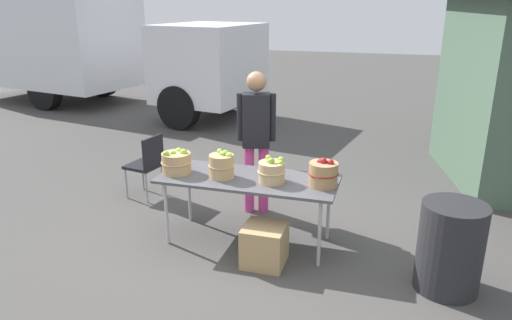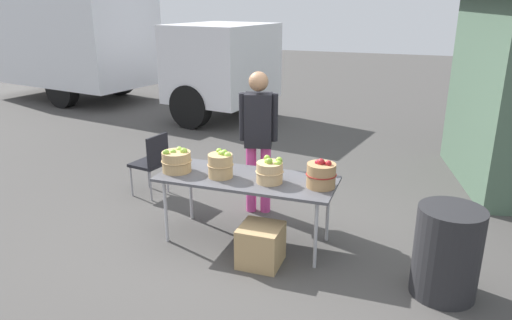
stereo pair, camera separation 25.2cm
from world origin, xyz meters
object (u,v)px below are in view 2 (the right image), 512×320
object	(u,v)px
apple_basket_green_2	(270,171)
apple_basket_red_0	(321,175)
trash_barrel	(447,252)
box_truck	(102,44)
produce_crate	(261,245)
market_table	(247,181)
apple_basket_green_1	(221,165)
vendor_adult	(258,132)
apple_basket_green_0	(177,161)
folding_chair	(152,160)

from	to	relation	value
apple_basket_green_2	apple_basket_red_0	world-z (taller)	apple_basket_red_0
apple_basket_red_0	trash_barrel	distance (m)	1.35
apple_basket_green_2	box_truck	xyz separation A→B (m)	(-6.27, 5.83, 0.62)
produce_crate	apple_basket_green_2	bearing A→B (deg)	93.89
market_table	apple_basket_green_1	bearing A→B (deg)	-164.78
vendor_adult	trash_barrel	distance (m)	2.52
trash_barrel	apple_basket_red_0	bearing A→B (deg)	164.21
vendor_adult	produce_crate	distance (m)	1.51
apple_basket_red_0	produce_crate	xyz separation A→B (m)	(-0.50, -0.40, -0.67)
apple_basket_green_0	apple_basket_green_1	distance (m)	0.52
market_table	apple_basket_green_0	distance (m)	0.81
market_table	apple_basket_red_0	distance (m)	0.82
apple_basket_green_1	produce_crate	bearing A→B (deg)	-30.60
market_table	apple_basket_red_0	size ratio (longest dim) A/B	6.11
trash_barrel	apple_basket_green_2	bearing A→B (deg)	170.33
apple_basket_green_1	vendor_adult	bearing A→B (deg)	81.64
apple_basket_green_2	trash_barrel	world-z (taller)	apple_basket_green_2
apple_basket_green_2	apple_basket_green_0	bearing A→B (deg)	-178.77
market_table	apple_basket_green_0	size ratio (longest dim) A/B	5.68
apple_basket_red_0	box_truck	distance (m)	8.94
apple_basket_green_1	apple_basket_green_2	size ratio (longest dim) A/B	1.04
box_truck	folding_chair	bearing A→B (deg)	-38.02
apple_basket_green_0	trash_barrel	xyz separation A→B (m)	(2.81, -0.28, -0.45)
apple_basket_green_2	apple_basket_red_0	size ratio (longest dim) A/B	0.94
market_table	vendor_adult	distance (m)	0.86
trash_barrel	produce_crate	size ratio (longest dim) A/B	2.03
folding_chair	produce_crate	distance (m)	2.31
apple_basket_green_2	box_truck	size ratio (longest dim) A/B	0.04
box_truck	vendor_adult	bearing A→B (deg)	-29.59
market_table	box_truck	bearing A→B (deg)	136.07
folding_chair	produce_crate	size ratio (longest dim) A/B	2.08
produce_crate	apple_basket_green_1	bearing A→B (deg)	149.40
vendor_adult	apple_basket_red_0	bearing A→B (deg)	126.19
apple_basket_green_1	trash_barrel	distance (m)	2.35
vendor_adult	box_truck	xyz separation A→B (m)	(-5.86, 4.99, 0.45)
box_truck	apple_basket_green_0	bearing A→B (deg)	-37.49
produce_crate	apple_basket_red_0	bearing A→B (deg)	38.95
vendor_adult	apple_basket_green_1	bearing A→B (deg)	67.83
apple_basket_green_0	box_truck	size ratio (longest dim) A/B	0.04
box_truck	produce_crate	xyz separation A→B (m)	(6.29, -6.18, -1.28)
box_truck	trash_barrel	bearing A→B (deg)	-26.52
box_truck	produce_crate	bearing A→B (deg)	-33.64
apple_basket_green_0	apple_basket_green_1	bearing A→B (deg)	0.09
apple_basket_green_0	vendor_adult	size ratio (longest dim) A/B	0.19
apple_basket_red_0	vendor_adult	size ratio (longest dim) A/B	0.18
apple_basket_green_2	vendor_adult	world-z (taller)	vendor_adult
apple_basket_green_1	apple_basket_green_2	distance (m)	0.54
apple_basket_green_1	market_table	bearing A→B (deg)	15.22
vendor_adult	trash_barrel	xyz separation A→B (m)	(2.16, -1.13, -0.61)
market_table	apple_basket_red_0	world-z (taller)	apple_basket_red_0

